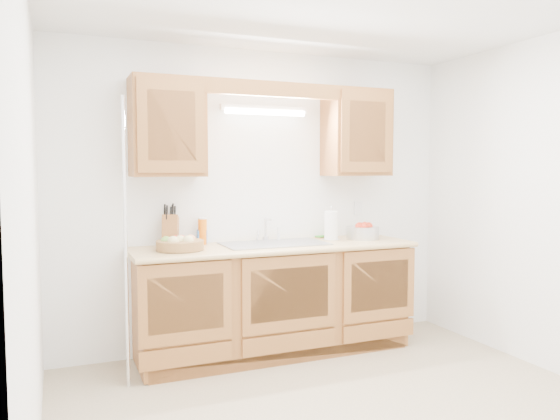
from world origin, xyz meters
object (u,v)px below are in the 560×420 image
fruit_basket (180,244)px  apple_bowl (363,232)px  knife_block (170,230)px  paper_towel (331,226)px

fruit_basket → apple_bowl: (1.61, 0.05, 0.02)m
fruit_basket → apple_bowl: 1.62m
knife_block → paper_towel: knife_block is taller
paper_towel → apple_bowl: size_ratio=0.94×
knife_block → paper_towel: size_ratio=1.17×
fruit_basket → knife_block: knife_block is taller
knife_block → apple_bowl: 1.65m
fruit_basket → paper_towel: size_ratio=1.54×
knife_block → apple_bowl: knife_block is taller
fruit_basket → apple_bowl: size_ratio=1.45×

